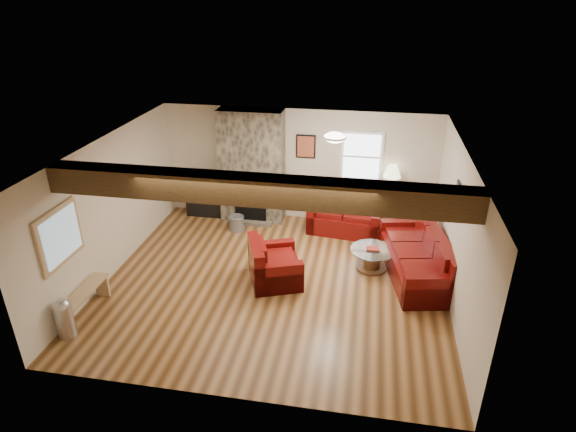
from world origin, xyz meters
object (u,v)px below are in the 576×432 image
loveseat (346,214)px  armchair_red (275,261)px  coffee_table (372,259)px  floor_lamp (392,175)px  tv_cabinet (210,204)px  television (208,184)px  sofa_three (416,255)px

loveseat → armchair_red: (-1.11, -2.18, -0.01)m
armchair_red → coffee_table: 1.85m
armchair_red → loveseat: bearing=-47.7°
floor_lamp → tv_cabinet: bearing=-179.7°
television → sofa_three: bearing=-22.3°
sofa_three → coffee_table: size_ratio=2.62×
coffee_table → loveseat: bearing=112.1°
sofa_three → armchair_red: sofa_three is taller
sofa_three → floor_lamp: size_ratio=1.52×
loveseat → floor_lamp: (0.91, 0.32, 0.83)m
armchair_red → television: (-2.04, 2.48, 0.36)m
television → floor_lamp: floor_lamp is taller
sofa_three → coffee_table: 0.81m
sofa_three → armchair_red: (-2.48, -0.62, -0.03)m
coffee_table → floor_lamp: floor_lamp is taller
television → armchair_red: bearing=-50.6°
armchair_red → floor_lamp: 3.32m
tv_cabinet → television: television is taller
coffee_table → tv_cabinet: bearing=154.6°
armchair_red → coffee_table: size_ratio=1.16×
tv_cabinet → television: (0.00, 0.00, 0.50)m
armchair_red → floor_lamp: bearing=-59.6°
tv_cabinet → television: bearing=0.0°
floor_lamp → sofa_three: bearing=-75.9°
loveseat → coffee_table: loveseat is taller
loveseat → armchair_red: size_ratio=1.56×
sofa_three → coffee_table: sofa_three is taller
loveseat → tv_cabinet: 3.16m
tv_cabinet → floor_lamp: bearing=0.3°
armchair_red → television: size_ratio=1.13×
sofa_three → loveseat: 2.08m
sofa_three → television: television is taller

